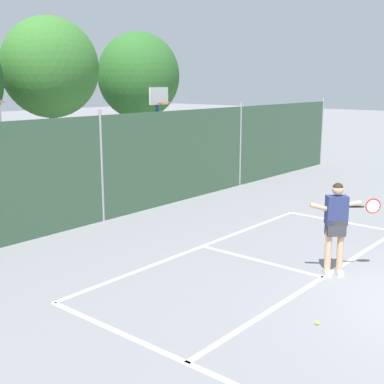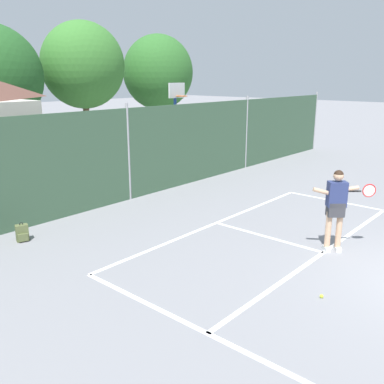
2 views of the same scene
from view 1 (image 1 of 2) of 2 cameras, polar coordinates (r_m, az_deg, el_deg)
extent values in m
cube|color=white|center=(12.04, 1.18, -5.99)|extent=(8.20, 0.10, 0.01)
cube|color=white|center=(10.52, 14.28, -9.09)|extent=(8.20, 0.10, 0.01)
cube|color=white|center=(11.19, 7.38, -7.51)|extent=(0.10, 2.97, 0.01)
cube|color=#38563D|center=(14.10, -9.95, 2.50)|extent=(26.00, 0.05, 2.87)
cylinder|color=#99999E|center=(14.09, -9.96, 2.80)|extent=(0.09, 0.09, 3.02)
cylinder|color=#99999E|center=(18.89, 5.33, 5.25)|extent=(0.09, 0.09, 3.02)
cylinder|color=#99999E|center=(24.49, 14.10, 6.50)|extent=(0.09, 0.09, 3.02)
cylinder|color=#284CB2|center=(18.61, -3.84, 5.22)|extent=(0.12, 0.12, 3.05)
cube|color=white|center=(18.42, -3.69, 10.54)|extent=(0.90, 0.06, 0.60)
torus|color=#D85919|center=(18.24, -3.05, 9.84)|extent=(0.48, 0.48, 0.02)
cylinder|color=brown|center=(26.03, -14.97, 6.06)|extent=(0.36, 0.36, 2.39)
ellipsoid|color=#38752D|center=(25.91, -15.37, 13.11)|extent=(4.72, 4.25, 4.72)
cylinder|color=brown|center=(29.74, -5.75, 6.76)|extent=(0.36, 0.36, 2.03)
ellipsoid|color=#2D6628|center=(29.61, -5.88, 12.64)|extent=(4.78, 4.30, 4.78)
cube|color=silver|center=(10.64, 14.65, -8.60)|extent=(0.27, 0.26, 0.10)
cube|color=silver|center=(10.71, 15.89, -8.53)|extent=(0.27, 0.26, 0.10)
cylinder|color=tan|center=(10.49, 14.79, -6.25)|extent=(0.13, 0.13, 0.82)
cylinder|color=tan|center=(10.57, 16.04, -6.19)|extent=(0.13, 0.13, 0.82)
cube|color=#38383D|center=(10.39, 15.56, -3.76)|extent=(0.42, 0.43, 0.32)
cube|color=navy|center=(10.31, 15.66, -1.94)|extent=(0.45, 0.46, 0.56)
sphere|color=tan|center=(10.22, 15.79, 0.29)|extent=(0.22, 0.22, 0.22)
sphere|color=black|center=(10.22, 15.80, 0.40)|extent=(0.21, 0.21, 0.21)
cylinder|color=tan|center=(10.37, 16.70, -1.35)|extent=(0.44, 0.47, 0.17)
cylinder|color=tan|center=(10.21, 14.19, -1.70)|extent=(0.41, 0.43, 0.22)
cylinder|color=black|center=(10.47, 17.68, -1.56)|extent=(0.23, 0.25, 0.04)
torus|color=red|center=(10.64, 19.35, -1.46)|extent=(0.22, 0.24, 0.30)
cylinder|color=silver|center=(10.64, 19.35, -1.46)|extent=(0.18, 0.20, 0.26)
sphere|color=#CCE033|center=(8.58, 13.65, -13.86)|extent=(0.07, 0.07, 0.07)
camera|label=2|loc=(0.71, -17.41, 16.33)|focal=39.73mm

